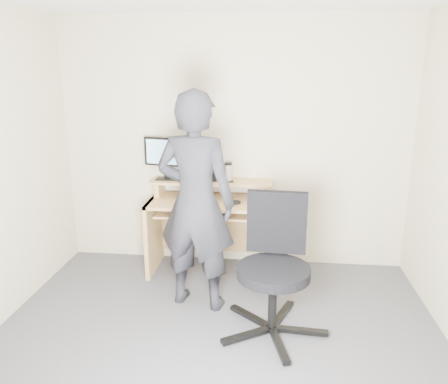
% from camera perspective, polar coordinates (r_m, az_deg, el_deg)
% --- Properties ---
extents(ground, '(3.50, 3.50, 0.00)m').
position_cam_1_polar(ground, '(3.29, -1.64, -21.39)').
color(ground, '#515156').
rests_on(ground, ground).
extents(back_wall, '(3.50, 0.02, 2.50)m').
position_cam_1_polar(back_wall, '(4.42, 1.25, 6.20)').
color(back_wall, '#BCB496').
rests_on(back_wall, ground).
extents(desk, '(1.20, 0.60, 0.91)m').
position_cam_1_polar(desk, '(4.40, -1.65, -3.29)').
color(desk, tan).
rests_on(desk, ground).
extents(monitor, '(0.44, 0.13, 0.43)m').
position_cam_1_polar(monitor, '(4.39, -7.66, 4.87)').
color(monitor, black).
rests_on(monitor, desk).
extents(external_drive, '(0.10, 0.14, 0.20)m').
position_cam_1_polar(external_drive, '(4.34, -1.29, 2.80)').
color(external_drive, black).
rests_on(external_drive, desk).
extents(travel_mug, '(0.09, 0.09, 0.17)m').
position_cam_1_polar(travel_mug, '(4.32, 0.56, 2.50)').
color(travel_mug, silver).
rests_on(travel_mug, desk).
extents(smartphone, '(0.10, 0.14, 0.01)m').
position_cam_1_polar(smartphone, '(4.34, 0.69, 1.50)').
color(smartphone, black).
rests_on(smartphone, desk).
extents(charger, '(0.05, 0.05, 0.03)m').
position_cam_1_polar(charger, '(4.31, -4.06, 1.52)').
color(charger, black).
rests_on(charger, desk).
extents(headphones, '(0.19, 0.19, 0.06)m').
position_cam_1_polar(headphones, '(4.45, -4.71, 1.85)').
color(headphones, silver).
rests_on(headphones, desk).
extents(keyboard, '(0.49, 0.31, 0.03)m').
position_cam_1_polar(keyboard, '(4.21, -2.67, -2.49)').
color(keyboard, black).
rests_on(keyboard, desk).
extents(mouse, '(0.10, 0.07, 0.04)m').
position_cam_1_polar(mouse, '(4.14, 1.59, -1.32)').
color(mouse, black).
rests_on(mouse, desk).
extents(office_chair, '(0.81, 0.84, 1.05)m').
position_cam_1_polar(office_chair, '(3.39, 6.60, -8.90)').
color(office_chair, black).
rests_on(office_chair, ground).
extents(person, '(0.75, 0.57, 1.85)m').
position_cam_1_polar(person, '(3.61, -3.72, -1.38)').
color(person, black).
rests_on(person, ground).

